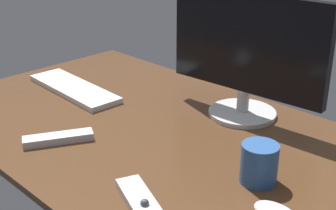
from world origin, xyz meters
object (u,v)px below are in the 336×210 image
object	(u,v)px
media_remote	(139,199)
coffee_mug	(259,163)
keyboard	(74,89)
tv_remote	(58,138)
monitor	(246,53)

from	to	relation	value
media_remote	coffee_mug	size ratio (longest dim) A/B	1.83
keyboard	tv_remote	world-z (taller)	tv_remote
tv_remote	coffee_mug	size ratio (longest dim) A/B	1.96
monitor	tv_remote	bearing A→B (deg)	-120.62
media_remote	tv_remote	bearing A→B (deg)	-163.35
monitor	keyboard	bearing A→B (deg)	-159.15
tv_remote	coffee_mug	world-z (taller)	coffee_mug
coffee_mug	tv_remote	bearing A→B (deg)	-156.28
keyboard	media_remote	world-z (taller)	media_remote
monitor	media_remote	distance (cm)	58.30
media_remote	coffee_mug	distance (cm)	29.05
monitor	coffee_mug	distance (cm)	40.86
monitor	tv_remote	world-z (taller)	monitor
keyboard	monitor	bearing A→B (deg)	27.92
keyboard	coffee_mug	size ratio (longest dim) A/B	4.19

